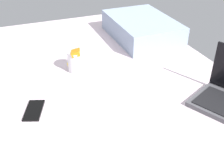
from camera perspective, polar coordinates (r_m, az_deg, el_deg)
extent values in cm
cube|color=silver|center=(147.67, -4.70, -1.73)|extent=(180.00, 140.00, 18.00)
cylinder|color=silver|center=(147.52, -7.24, 4.64)|extent=(9.00, 9.00, 11.00)
cube|color=yellow|center=(148.43, -7.71, 4.11)|extent=(7.59, 6.94, 5.13)
cube|color=orange|center=(146.89, -7.72, 5.32)|extent=(5.99, 6.60, 5.20)
cube|color=orange|center=(143.84, -7.33, 6.29)|extent=(7.23, 6.39, 4.01)
cube|color=black|center=(124.09, -15.52, -5.14)|extent=(15.49, 11.21, 0.80)
cube|color=#8C9EB7|center=(186.82, 6.01, 11.19)|extent=(52.00, 36.00, 13.00)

